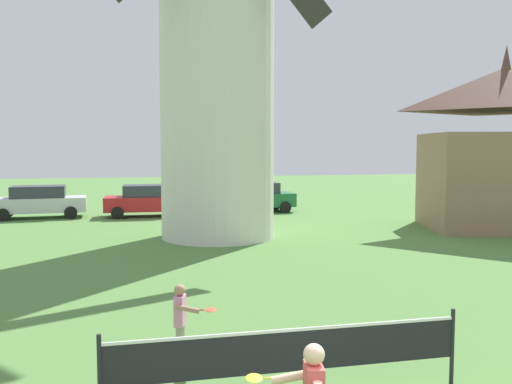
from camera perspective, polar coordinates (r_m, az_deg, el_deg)
The scene contains 7 objects.
windmill at distance 21.09m, azimuth -4.08°, elevation 16.03°, with size 8.09×4.94×15.49m.
tennis_net at distance 7.65m, azimuth 3.44°, elevation -16.19°, with size 4.95×0.06×1.10m.
player_far at distance 9.09m, azimuth -7.76°, elevation -12.75°, with size 0.69×0.66×1.22m.
parked_car_silver at distance 28.53m, azimuth -21.66°, elevation -0.90°, with size 4.48×2.09×1.56m.
parked_car_red at distance 27.66m, azimuth -11.24°, elevation -0.83°, with size 4.18×1.98×1.56m.
parked_car_green at distance 28.99m, azimuth 0.08°, elevation -0.50°, with size 3.94×2.00×1.56m.
chapel at distance 25.05m, azimuth 24.31°, elevation 3.95°, with size 7.25×6.04×7.60m.
Camera 1 is at (-2.12, -4.38, 3.40)m, focal length 38.46 mm.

